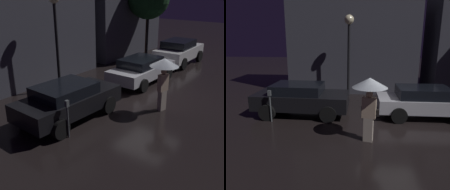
% 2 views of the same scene
% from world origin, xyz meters
% --- Properties ---
extents(ground_plane, '(60.00, 60.00, 0.00)m').
position_xyz_m(ground_plane, '(0.00, 0.00, 0.00)').
color(ground_plane, black).
extents(building_facade_left, '(7.72, 3.00, 7.61)m').
position_xyz_m(building_facade_left, '(-1.65, 6.50, 3.81)').
color(building_facade_left, '#3D3D47').
rests_on(building_facade_left, ground).
extents(building_facade_right, '(6.81, 3.00, 6.71)m').
position_xyz_m(building_facade_right, '(6.57, 6.50, 3.35)').
color(building_facade_right, '#3D3D47').
rests_on(building_facade_right, ground).
extents(parked_car_black, '(4.13, 2.01, 1.38)m').
position_xyz_m(parked_car_black, '(-3.78, 1.28, 0.75)').
color(parked_car_black, black).
rests_on(parked_car_black, ground).
extents(parked_car_silver, '(4.11, 1.94, 1.31)m').
position_xyz_m(parked_car_silver, '(1.58, 1.38, 0.70)').
color(parked_car_silver, '#B7B7BF').
rests_on(parked_car_silver, ground).
extents(parked_car_white, '(4.14, 1.99, 1.52)m').
position_xyz_m(parked_car_white, '(6.30, 1.50, 0.81)').
color(parked_car_white, silver).
rests_on(parked_car_white, ground).
extents(pedestrian_with_umbrella, '(1.12, 1.12, 2.13)m').
position_xyz_m(pedestrian_with_umbrella, '(-0.95, -1.13, 1.71)').
color(pedestrian_with_umbrella, beige).
rests_on(pedestrian_with_umbrella, ground).
extents(parking_meter, '(0.12, 0.10, 1.31)m').
position_xyz_m(parking_meter, '(-4.79, 0.26, 0.81)').
color(parking_meter, '#4C5154').
rests_on(parking_meter, ground).
extents(street_lamp_near, '(0.49, 0.49, 4.46)m').
position_xyz_m(street_lamp_near, '(-1.80, 3.89, 3.33)').
color(street_lamp_near, black).
rests_on(street_lamp_near, ground).
extents(street_lamp_far, '(0.42, 0.42, 4.58)m').
position_xyz_m(street_lamp_far, '(6.46, 3.96, 3.17)').
color(street_lamp_far, black).
rests_on(street_lamp_far, ground).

